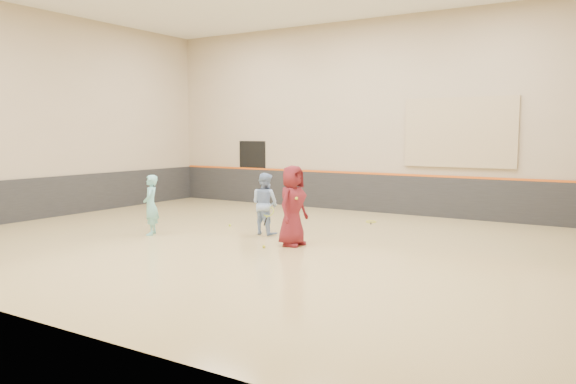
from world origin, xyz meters
The scene contains 14 objects.
room centered at (0.00, 0.00, 0.81)m, with size 15.04×12.04×6.22m.
wainscot_back centered at (0.00, 5.97, 0.60)m, with size 14.90×0.04×1.20m, color #232326.
wainscot_left centered at (-7.47, 0.00, 0.60)m, with size 0.04×11.90×1.20m, color #232326.
accent_stripe centered at (0.00, 5.96, 1.22)m, with size 14.90×0.03×0.06m, color #D85914.
acoustic_panel centered at (2.80, 5.95, 2.50)m, with size 3.20×0.08×2.00m, color tan.
doorway centered at (-4.50, 5.98, 1.10)m, with size 1.10×0.05×2.20m, color black.
girl centered at (-2.86, -0.59, 0.73)m, with size 0.54×0.35×1.47m, color #7AD3D4.
instructor centered at (-0.54, 0.95, 0.76)m, with size 0.74×0.57×1.52m, color #90AEDE.
young_man centered at (0.77, 0.11, 0.89)m, with size 0.87×0.57×1.78m, color maroon.
held_racket centered at (-0.32, 0.78, 0.59)m, with size 0.41×0.41×0.52m, color #9FB828, non-canonical shape.
spare_racket centered at (0.93, 4.06, 0.02)m, with size 0.66×0.66×0.04m, color gold, non-canonical shape.
ball_under_racket centered at (0.40, -0.47, 0.03)m, with size 0.07×0.07×0.07m, color gold.
ball_in_hand centered at (0.99, -0.09, 1.09)m, with size 0.07×0.07×0.07m, color yellow.
ball_beside_spare centered at (-1.98, 1.40, 0.03)m, with size 0.07×0.07×0.07m, color #B6D331.
Camera 1 is at (7.16, -10.34, 2.48)m, focal length 35.00 mm.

